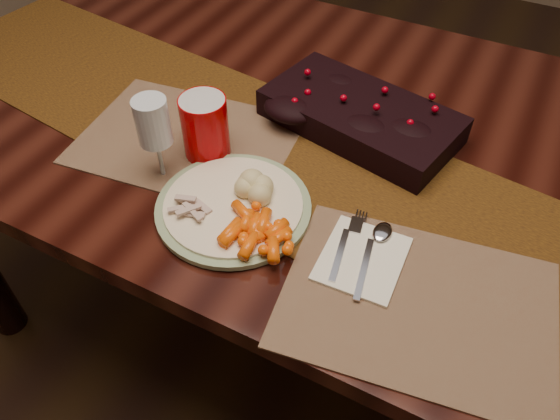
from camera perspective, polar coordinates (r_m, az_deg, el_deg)
The scene contains 15 objects.
floor at distance 1.70m, azimuth 3.60°, elevation -11.79°, with size 5.00×5.00×0.00m, color black.
dining_table at distance 1.39m, azimuth 4.31°, elevation -3.64°, with size 1.80×1.00×0.75m, color black.
table_runner at distance 1.05m, azimuth 0.08°, elevation 5.43°, with size 1.85×0.38×0.00m, color #3A270A.
centerpiece at distance 1.11m, azimuth 8.44°, elevation 10.08°, with size 0.38×0.20×0.08m, color black, non-canonical shape.
placemat_main at distance 0.86m, azimuth 14.16°, elevation -9.46°, with size 0.40×0.29×0.00m, color #9A6F42.
placemat_second at distance 1.11m, azimuth -9.72°, elevation 7.25°, with size 0.41×0.30×0.00m, color brown.
dinner_plate at distance 0.95m, azimuth -4.89°, elevation 0.40°, with size 0.27×0.27×0.02m, color #FAE9C4.
baby_carrots at distance 0.88m, azimuth -2.62°, elevation -2.53°, with size 0.11×0.09×0.02m, color #FE5A07, non-canonical shape.
mashed_potatoes at distance 0.94m, azimuth -3.35°, elevation 2.49°, with size 0.08×0.07×0.05m, color beige, non-canonical shape.
turkey_shreds at distance 0.94m, azimuth -9.26°, elevation 0.34°, with size 0.06×0.06×0.01m, color tan, non-canonical shape.
napkin at distance 0.88m, azimuth 8.59°, elevation -5.03°, with size 0.13×0.15×0.01m, color white.
fork at distance 0.89m, azimuth 6.68°, elevation -3.82°, with size 0.02×0.14×0.00m, color #AFAEBC, non-canonical shape.
spoon at distance 0.88m, azimuth 9.38°, elevation -4.83°, with size 0.03×0.16×0.00m, color white, non-canonical shape.
red_cup at distance 1.03m, azimuth -7.84°, elevation 8.60°, with size 0.09×0.09×0.12m, color #B20004.
wine_glass at distance 0.99m, azimuth -12.79°, elevation 7.14°, with size 0.06×0.06×0.17m, color #9BADBB, non-canonical shape.
Camera 1 is at (0.32, -0.84, 1.44)m, focal length 35.00 mm.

